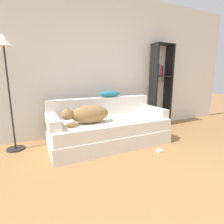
% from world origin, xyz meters
% --- Properties ---
extents(wall_back, '(7.19, 0.06, 2.70)m').
position_xyz_m(wall_back, '(0.00, 2.88, 1.35)').
color(wall_back, silver).
rests_on(wall_back, ground_plane).
extents(couch, '(1.95, 0.85, 0.42)m').
position_xyz_m(couch, '(0.02, 2.13, 0.21)').
color(couch, silver).
rests_on(couch, ground_plane).
extents(couch_backrest, '(1.91, 0.15, 0.33)m').
position_xyz_m(couch_backrest, '(0.02, 2.48, 0.59)').
color(couch_backrest, silver).
rests_on(couch_backrest, couch).
extents(couch_arm_left, '(0.15, 0.66, 0.14)m').
position_xyz_m(couch_arm_left, '(-0.88, 2.12, 0.50)').
color(couch_arm_left, silver).
rests_on(couch_arm_left, couch).
extents(couch_arm_right, '(0.15, 0.66, 0.14)m').
position_xyz_m(couch_arm_right, '(0.92, 2.12, 0.50)').
color(couch_arm_right, silver).
rests_on(couch_arm_right, couch).
extents(dog, '(0.72, 0.29, 0.28)m').
position_xyz_m(dog, '(-0.37, 2.07, 0.57)').
color(dog, olive).
rests_on(dog, couch).
extents(laptop, '(0.37, 0.25, 0.02)m').
position_xyz_m(laptop, '(0.22, 2.10, 0.43)').
color(laptop, silver).
rests_on(laptop, couch).
extents(throw_pillow, '(0.41, 0.16, 0.12)m').
position_xyz_m(throw_pillow, '(0.19, 2.48, 0.82)').
color(throw_pillow, teal).
rests_on(throw_pillow, couch_backrest).
extents(bookshelf, '(0.47, 0.26, 1.82)m').
position_xyz_m(bookshelf, '(1.56, 2.70, 1.02)').
color(bookshelf, black).
rests_on(bookshelf, ground_plane).
extents(floor_lamp, '(0.26, 0.26, 1.72)m').
position_xyz_m(floor_lamp, '(-1.41, 2.56, 1.40)').
color(floor_lamp, '#232326').
rests_on(floor_lamp, ground_plane).
extents(power_adapter, '(0.08, 0.08, 0.03)m').
position_xyz_m(power_adapter, '(0.57, 1.51, 0.02)').
color(power_adapter, silver).
rests_on(power_adapter, ground_plane).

